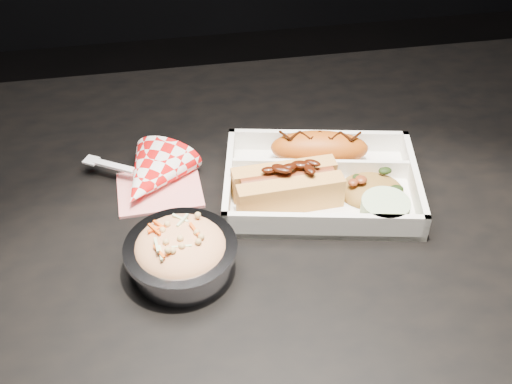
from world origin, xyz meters
TOP-DOWN VIEW (x-y plane):
  - dining_table at (0.00, 0.00)m, footprint 1.20×0.80m
  - food_tray at (0.05, 0.04)m, footprint 0.28×0.23m
  - fried_pastry at (0.06, 0.09)m, footprint 0.14×0.08m
  - hotdog at (-0.00, 0.02)m, footprint 0.14×0.06m
  - fried_rice_mound at (0.11, 0.01)m, footprint 0.10×0.09m
  - cupcake_liner at (0.11, -0.04)m, footprint 0.06×0.06m
  - foil_coleslaw_cup at (-0.15, -0.07)m, footprint 0.13×0.13m
  - napkin_fork at (-0.17, 0.08)m, footprint 0.16×0.15m

SIDE VIEW (x-z plane):
  - dining_table at x=0.00m, z-range 0.28..1.03m
  - food_tray at x=0.05m, z-range 0.74..0.78m
  - napkin_fork at x=-0.17m, z-range 0.72..0.82m
  - cupcake_liner at x=0.11m, z-range 0.76..0.79m
  - fried_rice_mound at x=0.11m, z-range 0.76..0.79m
  - foil_coleslaw_cup at x=-0.15m, z-range 0.75..0.81m
  - fried_pastry at x=0.06m, z-range 0.76..0.80m
  - hotdog at x=0.00m, z-range 0.75..0.81m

